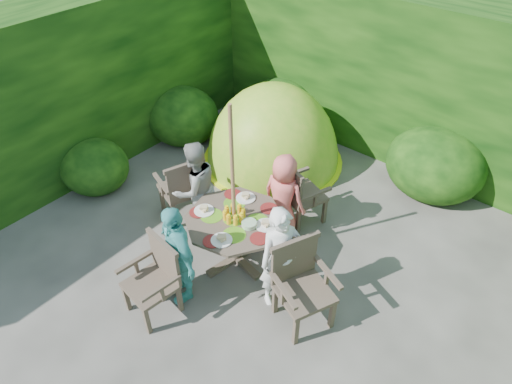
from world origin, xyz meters
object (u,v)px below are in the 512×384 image
Objects in this scene: parasol_pole at (233,192)px; child_back at (283,196)px; child_right at (281,259)px; garden_chair_right at (301,283)px; child_left at (196,189)px; garden_chair_back at (299,193)px; garden_chair_left at (183,188)px; patio_table at (235,225)px; dome_tent at (272,160)px; garden_chair_front at (156,278)px; child_front at (177,254)px.

child_back is (0.13, 0.79, -0.49)m from parasol_pole.
parasol_pole is 1.65× the size of child_right.
child_left is (-1.87, 0.30, 0.14)m from garden_chair_right.
parasol_pole is 2.36× the size of garden_chair_back.
garden_chair_right is at bearing 100.56° from garden_chair_left.
child_back is at bearing 68.69° from garden_chair_right.
garden_chair_right is (1.08, -0.16, -0.07)m from patio_table.
child_right is at bearing -9.61° from parasol_pole.
garden_chair_left is at bearing 105.01° from garden_chair_right.
garden_chair_back is (1.25, 0.92, -0.01)m from garden_chair_left.
patio_table is at bearing 75.69° from child_back.
garden_chair_back is at bearing 81.40° from patio_table.
child_right is 1.10× the size of child_back.
patio_table is 2.32m from dome_tent.
child_left is at bearing 102.35° from garden_chair_left.
child_right is at bearing 108.17° from garden_chair_right.
child_left is (-0.79, 0.13, 0.08)m from patio_table.
garden_chair_right is at bearing 146.55° from garden_chair_back.
garden_chair_front is at bearing 54.86° from garden_chair_left.
child_back is at bearing 87.33° from garden_chair_front.
dome_tent reaches higher than child_back.
parasol_pole is 1.82× the size of child_back.
child_back is (-0.03, -0.30, 0.11)m from garden_chair_back.
garden_chair_left is 0.71× the size of child_right.
parasol_pole reaches higher than dome_tent.
garden_chair_back is 1.91m from child_front.
garden_chair_back is 1.38m from child_right.
patio_table is 1.47× the size of garden_chair_left.
child_back is (0.32, 1.87, 0.12)m from garden_chair_front.
dome_tent is (-1.16, 0.92, -0.50)m from garden_chair_back.
child_left is at bearing -101.43° from dome_tent.
patio_table is 0.63× the size of parasol_pole.
garden_chair_back reaches higher than garden_chair_front.
patio_table is 1.10m from garden_chair_left.
child_right is at bearing 137.25° from garden_chair_back.
garden_chair_front is (-0.19, -1.08, -0.61)m from parasol_pole.
garden_chair_back is at bearing -101.67° from child_back.
garden_chair_right is 1.05× the size of garden_chair_back.
child_left reaches higher than patio_table.
garden_chair_back is (0.16, 1.09, -0.09)m from patio_table.
parasol_pole reaches higher than garden_chair_front.
garden_chair_left is 1.54m from garden_chair_front.
child_back is at bearing 80.39° from parasol_pole.
child_back reaches higher than garden_chair_front.
child_front is (-0.30, -1.87, 0.16)m from garden_chair_back.
parasol_pole is (-0.00, -0.00, 0.51)m from patio_table.
garden_chair_right is 0.33m from child_right.
child_left is 1.13m from child_front.
garden_chair_left reaches higher than garden_chair_back.
child_left reaches higher than dome_tent.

